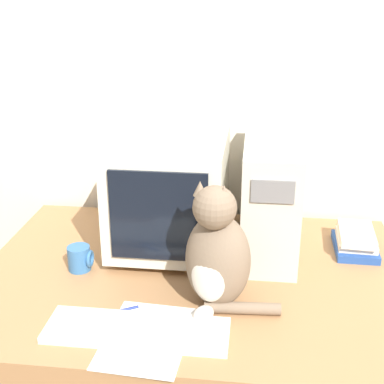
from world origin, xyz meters
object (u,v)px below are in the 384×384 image
crt_monitor (171,190)px  keyboard (137,330)px  pen (113,312)px  cat (217,255)px  computer_tower (270,195)px  mug (80,258)px  book_stack (356,241)px

crt_monitor → keyboard: crt_monitor is taller
crt_monitor → pen: (-0.09, -0.44, -0.20)m
keyboard → cat: 0.29m
crt_monitor → computer_tower: crt_monitor is taller
crt_monitor → keyboard: 0.55m
keyboard → pen: (-0.08, 0.08, -0.01)m
cat → mug: (-0.44, 0.15, -0.12)m
cat → mug: bearing=-179.1°
crt_monitor → pen: 0.49m
keyboard → book_stack: bearing=40.5°
keyboard → cat: bearing=38.9°
computer_tower → mug: computer_tower is taller
keyboard → mug: 0.40m
computer_tower → keyboard: computer_tower is taller
computer_tower → keyboard: size_ratio=1.00×
crt_monitor → book_stack: 0.65m
cat → book_stack: cat is taller
mug → book_stack: bearing=15.1°
mug → computer_tower: bearing=21.6°
computer_tower → cat: size_ratio=1.29×
mug → pen: bearing=-54.0°
crt_monitor → book_stack: bearing=2.6°
computer_tower → crt_monitor: bearing=-176.2°
crt_monitor → keyboard: size_ratio=0.98×
pen → mug: size_ratio=1.64×
book_stack → pen: book_stack is taller
computer_tower → book_stack: (0.30, 0.01, -0.16)m
keyboard → mug: (-0.25, 0.31, 0.03)m
pen → keyboard: bearing=-42.9°
computer_tower → pen: size_ratio=3.69×
computer_tower → pen: 0.65m
cat → mug: 0.48m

